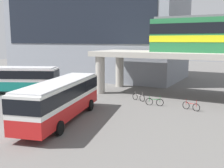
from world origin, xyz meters
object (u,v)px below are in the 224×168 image
Objects in this scene: bus_main at (61,96)px; bicycle_green at (155,102)px; bus_secondary at (11,77)px; bicycle_red at (191,106)px; station_building at (95,14)px; bicycle_silver at (139,97)px.

bus_main is 9.74m from bicycle_green.
bicycle_red is at bearing 6.50° from bus_secondary.
bus_main and bus_secondary have the same top height.
station_building is 20.51m from bus_secondary.
bicycle_red is (5.75, -1.34, 0.00)m from bicycle_silver.
bus_main is 13.49m from bus_secondary.
station_building is 25.45m from bicycle_green.
bicycle_green is 3.54m from bicycle_red.
bicycle_red is at bearing -13.16° from bicycle_silver.
bicycle_silver is at bearing 13.96° from bus_secondary.
bus_main is 1.02× the size of bus_secondary.
bus_secondary is at bearing -91.06° from station_building.
bus_secondary is (-0.34, -18.54, -8.78)m from station_building.
station_building is 16.93× the size of bicycle_green.
bus_main is at bearing -120.68° from bicycle_green.
station_building is at bearing 141.36° from bicycle_red.
station_building is at bearing 115.87° from bus_main.
station_building reaches higher than bicycle_green.
bicycle_silver is (2.69, 9.53, -1.63)m from bus_main.
station_building is 2.66× the size of bus_main.
station_building reaches higher than bicycle_silver.
bicycle_green is (4.90, 8.26, -1.63)m from bus_main.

